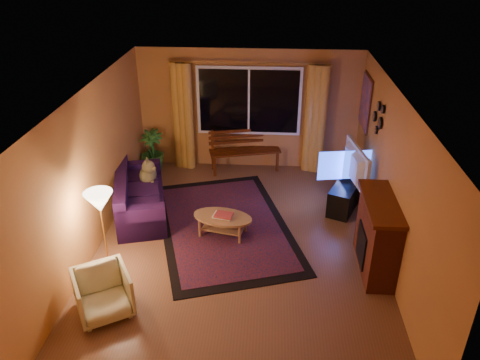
# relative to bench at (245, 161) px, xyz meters

# --- Properties ---
(floor) EXTENTS (4.50, 6.00, 0.02)m
(floor) POSITION_rel_bench_xyz_m (0.06, -2.75, -0.23)
(floor) COLOR brown
(floor) RESTS_ON ground
(ceiling) EXTENTS (4.50, 6.00, 0.02)m
(ceiling) POSITION_rel_bench_xyz_m (0.06, -2.75, 2.29)
(ceiling) COLOR white
(ceiling) RESTS_ON ground
(wall_back) EXTENTS (4.50, 0.02, 2.50)m
(wall_back) POSITION_rel_bench_xyz_m (0.06, 0.26, 1.03)
(wall_back) COLOR #C27C3B
(wall_back) RESTS_ON ground
(wall_left) EXTENTS (0.02, 6.00, 2.50)m
(wall_left) POSITION_rel_bench_xyz_m (-2.20, -2.75, 1.03)
(wall_left) COLOR #C27C3B
(wall_left) RESTS_ON ground
(wall_right) EXTENTS (0.02, 6.00, 2.50)m
(wall_right) POSITION_rel_bench_xyz_m (2.32, -2.75, 1.03)
(wall_right) COLOR #C27C3B
(wall_right) RESTS_ON ground
(window) EXTENTS (2.00, 0.02, 1.30)m
(window) POSITION_rel_bench_xyz_m (0.06, 0.19, 1.23)
(window) COLOR black
(window) RESTS_ON wall_back
(curtain_rod) EXTENTS (3.20, 0.03, 0.03)m
(curtain_rod) POSITION_rel_bench_xyz_m (0.06, 0.15, 2.03)
(curtain_rod) COLOR #BF8C3F
(curtain_rod) RESTS_ON wall_back
(curtain_left) EXTENTS (0.36, 0.36, 2.24)m
(curtain_left) POSITION_rel_bench_xyz_m (-1.29, 0.13, 0.90)
(curtain_left) COLOR gold
(curtain_left) RESTS_ON ground
(curtain_right) EXTENTS (0.36, 0.36, 2.24)m
(curtain_right) POSITION_rel_bench_xyz_m (1.41, 0.13, 0.90)
(curtain_right) COLOR gold
(curtain_right) RESTS_ON ground
(bench) EXTENTS (1.53, 0.77, 0.44)m
(bench) POSITION_rel_bench_xyz_m (0.00, 0.00, 0.00)
(bench) COLOR #451A07
(bench) RESTS_ON ground
(potted_plant) EXTENTS (0.53, 0.53, 0.89)m
(potted_plant) POSITION_rel_bench_xyz_m (-1.94, -0.13, 0.22)
(potted_plant) COLOR #235B1E
(potted_plant) RESTS_ON ground
(sofa) EXTENTS (1.26, 2.02, 0.76)m
(sofa) POSITION_rel_bench_xyz_m (-1.75, -1.83, 0.16)
(sofa) COLOR #210C32
(sofa) RESTS_ON ground
(dog) EXTENTS (0.50, 0.58, 0.53)m
(dog) POSITION_rel_bench_xyz_m (-1.70, -1.41, 0.42)
(dog) COLOR olive
(dog) RESTS_ON sofa
(armchair) EXTENTS (0.91, 0.89, 0.70)m
(armchair) POSITION_rel_bench_xyz_m (-1.60, -4.33, 0.13)
(armchair) COLOR beige
(armchair) RESTS_ON ground
(floor_lamp) EXTENTS (0.26, 0.26, 1.34)m
(floor_lamp) POSITION_rel_bench_xyz_m (-1.80, -3.51, 0.45)
(floor_lamp) COLOR #BF8C3F
(floor_lamp) RESTS_ON ground
(rug) EXTENTS (3.00, 3.80, 0.02)m
(rug) POSITION_rel_bench_xyz_m (-0.23, -2.17, -0.21)
(rug) COLOR maroon
(rug) RESTS_ON ground
(coffee_table) EXTENTS (1.18, 1.18, 0.36)m
(coffee_table) POSITION_rel_bench_xyz_m (-0.22, -2.43, -0.04)
(coffee_table) COLOR #A27244
(coffee_table) RESTS_ON ground
(tv_console) EXTENTS (0.82, 1.22, 0.48)m
(tv_console) POSITION_rel_bench_xyz_m (1.94, -1.33, 0.02)
(tv_console) COLOR black
(tv_console) RESTS_ON ground
(television) EXTENTS (0.35, 1.19, 0.68)m
(television) POSITION_rel_bench_xyz_m (1.94, -1.33, 0.60)
(television) COLOR black
(television) RESTS_ON tv_console
(fireplace) EXTENTS (0.40, 1.20, 1.10)m
(fireplace) POSITION_rel_bench_xyz_m (2.11, -3.15, 0.33)
(fireplace) COLOR maroon
(fireplace) RESTS_ON ground
(mirror_cluster) EXTENTS (0.06, 0.60, 0.56)m
(mirror_cluster) POSITION_rel_bench_xyz_m (2.27, -1.45, 1.58)
(mirror_cluster) COLOR black
(mirror_cluster) RESTS_ON wall_right
(painting) EXTENTS (0.04, 0.76, 0.96)m
(painting) POSITION_rel_bench_xyz_m (2.28, -0.30, 1.43)
(painting) COLOR #E05729
(painting) RESTS_ON wall_right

